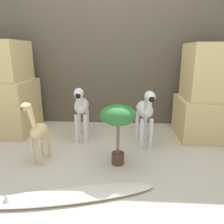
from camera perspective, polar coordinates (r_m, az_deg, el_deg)
The scene contains 9 objects.
ground_plane at distance 2.07m, azimuth -4.85°, elevation -15.80°, with size 14.00×14.00×0.00m, color beige.
wall_back at distance 3.29m, azimuth -1.37°, elevation 16.04°, with size 6.40×0.08×2.20m.
rock_pillar_left at distance 3.26m, azimuth -27.18°, elevation 4.87°, with size 0.83×0.69×1.21m.
rock_pillar_right at distance 3.02m, azimuth 24.93°, elevation 3.99°, with size 0.83×0.69×1.17m.
zebra_right at distance 2.51m, azimuth 8.69°, elevation 0.49°, with size 0.22×0.55×0.69m.
zebra_left at distance 2.67m, azimuth -8.07°, elevation 1.45°, with size 0.21×0.55×0.69m.
giraffe_figurine at distance 2.24m, azimuth -18.78°, elevation -4.54°, with size 0.18×0.38×0.65m.
potted_palm_front at distance 2.05m, azimuth 1.61°, elevation -1.72°, with size 0.34×0.34×0.60m.
surfboard at distance 1.81m, azimuth -10.82°, elevation -20.51°, with size 1.32×0.52×0.09m.
Camera 1 is at (0.28, -1.75, 1.08)m, focal length 35.00 mm.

